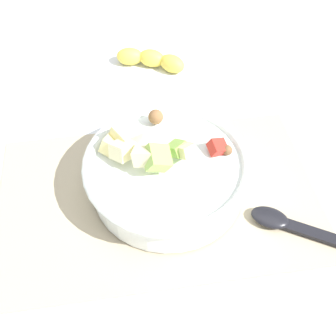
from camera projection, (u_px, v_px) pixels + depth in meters
ground_plane at (158, 198)px, 0.65m from camera, size 2.40×2.40×0.00m
placemat at (158, 196)px, 0.65m from camera, size 0.50×0.31×0.01m
salad_bowl at (167, 171)px, 0.62m from camera, size 0.26×0.26×0.11m
serving_spoon at (302, 229)px, 0.60m from camera, size 0.21×0.14×0.01m
banana_whole at (151, 59)px, 0.85m from camera, size 0.15×0.09×0.04m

